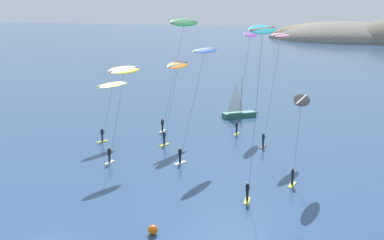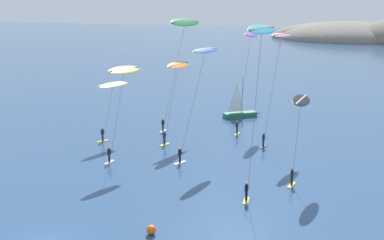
{
  "view_description": "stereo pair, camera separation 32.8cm",
  "coord_description": "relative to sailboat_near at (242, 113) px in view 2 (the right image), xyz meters",
  "views": [
    {
      "loc": [
        20.43,
        -22.98,
        15.97
      ],
      "look_at": [
        0.85,
        22.88,
        3.8
      ],
      "focal_mm": 45.0,
      "sensor_mm": 36.0,
      "label": 1
    },
    {
      "loc": [
        20.73,
        -22.85,
        15.97
      ],
      "look_at": [
        0.85,
        22.88,
        3.8
      ],
      "focal_mm": 45.0,
      "sensor_mm": 36.0,
      "label": 2
    }
  ],
  "objects": [
    {
      "name": "headland_island",
      "position": [
        4.69,
        159.96,
        -0.64
      ],
      "size": [
        80.55,
        52.31,
        20.2
      ],
      "color": "slate",
      "rests_on": "ground"
    },
    {
      "name": "sailboat_near",
      "position": [
        0.0,
        0.0,
        0.0
      ],
      "size": [
        4.98,
        4.79,
        5.7
      ],
      "color": "#23664C",
      "rests_on": "ground"
    },
    {
      "name": "kitesurfer_yellow",
      "position": [
        -5.7,
        -22.64,
        7.88
      ],
      "size": [
        2.39,
        5.6,
        9.69
      ],
      "color": "silver",
      "rests_on": "ground"
    },
    {
      "name": "kitesurfer_black",
      "position": [
        12.31,
        -21.71,
        6.2
      ],
      "size": [
        1.48,
        5.4,
        7.8
      ],
      "color": "yellow",
      "rests_on": "ground"
    },
    {
      "name": "kitesurfer_pink",
      "position": [
        7.36,
        -9.84,
        10.59
      ],
      "size": [
        1.97,
        7.05,
        12.67
      ],
      "color": "#2D2D33",
      "rests_on": "ground"
    },
    {
      "name": "kitesurfer_cyan",
      "position": [
        9.78,
        -26.59,
        12.16
      ],
      "size": [
        1.58,
        6.18,
        14.3
      ],
      "color": "yellow",
      "rests_on": "ground"
    },
    {
      "name": "kitesurfer_blue",
      "position": [
        1.0,
        -17.28,
        9.45
      ],
      "size": [
        1.91,
        8.86,
        11.33
      ],
      "color": "silver",
      "rests_on": "ground"
    },
    {
      "name": "kitesurfer_lime",
      "position": [
        -10.84,
        -16.86,
        5.36
      ],
      "size": [
        2.33,
        5.23,
        6.83
      ],
      "color": "yellow",
      "rests_on": "ground"
    },
    {
      "name": "kitesurfer_green",
      "position": [
        -5.83,
        -7.29,
        11.97
      ],
      "size": [
        2.45,
        8.6,
        14.05
      ],
      "color": "silver",
      "rests_on": "ground"
    },
    {
      "name": "kitesurfer_orange",
      "position": [
        -3.87,
        -13.46,
        7.53
      ],
      "size": [
        1.39,
        7.27,
        9.21
      ],
      "color": "yellow",
      "rests_on": "ground"
    },
    {
      "name": "kitesurfer_purple",
      "position": [
        2.04,
        -3.79,
        10.38
      ],
      "size": [
        1.62,
        9.35,
        12.33
      ],
      "color": "yellow",
      "rests_on": "ground"
    },
    {
      "name": "marker_buoy",
      "position": [
        5.17,
        -37.12,
        -0.29
      ],
      "size": [
        0.7,
        0.7,
        0.7
      ],
      "primitive_type": "sphere",
      "color": "orange",
      "rests_on": "ground"
    }
  ]
}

